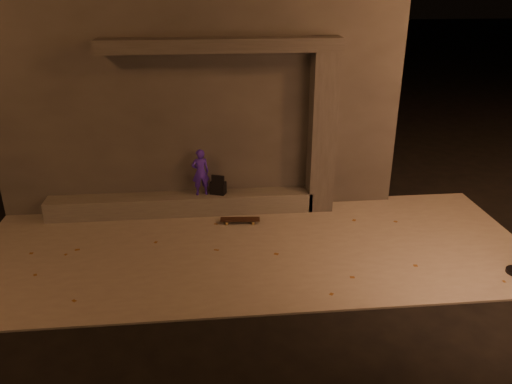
{
  "coord_description": "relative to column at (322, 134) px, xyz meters",
  "views": [
    {
      "loc": [
        -0.83,
        -6.75,
        5.04
      ],
      "look_at": [
        0.05,
        2.0,
        1.25
      ],
      "focal_mm": 35.0,
      "sensor_mm": 36.0,
      "label": 1
    }
  ],
  "objects": [
    {
      "name": "skateboard",
      "position": [
        -1.9,
        -0.65,
        -1.72
      ],
      "size": [
        0.88,
        0.29,
        0.1
      ],
      "rotation": [
        0.0,
        0.0,
        -0.08
      ],
      "color": "black",
      "rests_on": "sidewalk"
    },
    {
      "name": "sidewalk",
      "position": [
        -1.7,
        -1.75,
        -1.82
      ],
      "size": [
        11.0,
        4.4,
        0.04
      ],
      "primitive_type": "cube",
      "color": "slate",
      "rests_on": "ground"
    },
    {
      "name": "ground",
      "position": [
        -1.7,
        -3.75,
        -1.84
      ],
      "size": [
        120.0,
        120.0,
        0.0
      ],
      "primitive_type": "plane",
      "color": "black",
      "rests_on": "ground"
    },
    {
      "name": "building",
      "position": [
        -2.7,
        2.74,
        0.77
      ],
      "size": [
        9.0,
        5.1,
        5.22
      ],
      "color": "#393634",
      "rests_on": "ground"
    },
    {
      "name": "skateboarder",
      "position": [
        -2.73,
        0.0,
        -0.81
      ],
      "size": [
        0.43,
        0.32,
        1.08
      ],
      "primitive_type": "imported",
      "rotation": [
        0.0,
        0.0,
        3.3
      ],
      "color": "#351AAC",
      "rests_on": "ledge"
    },
    {
      "name": "ledge",
      "position": [
        -3.2,
        0.0,
        -1.58
      ],
      "size": [
        6.0,
        0.55,
        0.45
      ],
      "primitive_type": "cube",
      "color": "#53514B",
      "rests_on": "sidewalk"
    },
    {
      "name": "backpack",
      "position": [
        -2.35,
        0.0,
        -1.19
      ],
      "size": [
        0.4,
        0.33,
        0.48
      ],
      "rotation": [
        0.0,
        0.0,
        -0.39
      ],
      "color": "black",
      "rests_on": "ledge"
    },
    {
      "name": "canopy",
      "position": [
        -2.2,
        0.05,
        1.94
      ],
      "size": [
        5.0,
        0.7,
        0.28
      ],
      "primitive_type": "cube",
      "color": "#393634",
      "rests_on": "column"
    },
    {
      "name": "column",
      "position": [
        0.0,
        0.0,
        0.0
      ],
      "size": [
        0.55,
        0.55,
        3.6
      ],
      "primitive_type": "cube",
      "color": "#393634",
      "rests_on": "sidewalk"
    }
  ]
}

